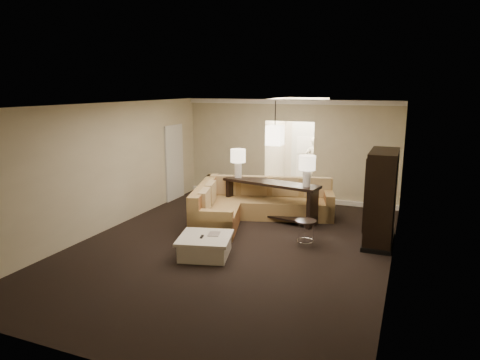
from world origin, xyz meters
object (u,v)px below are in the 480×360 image
at_px(armoire, 381,200).
at_px(coffee_table, 205,246).
at_px(sectional_sofa, 251,205).
at_px(person, 314,160).
at_px(console_table, 270,197).
at_px(drink_table, 306,227).

bearing_deg(armoire, coffee_table, -146.74).
xyz_separation_m(sectional_sofa, coffee_table, (-0.02, -2.43, -0.18)).
relative_size(sectional_sofa, person, 1.83).
bearing_deg(coffee_table, console_table, 81.18).
xyz_separation_m(coffee_table, armoire, (2.97, 1.95, 0.72)).
relative_size(armoire, person, 1.06).
relative_size(sectional_sofa, armoire, 1.73).
xyz_separation_m(console_table, drink_table, (1.21, -1.41, -0.17)).
bearing_deg(armoire, person, 118.50).
relative_size(coffee_table, drink_table, 2.23).
distance_m(armoire, person, 4.84).
distance_m(sectional_sofa, coffee_table, 2.44).
bearing_deg(person, sectional_sofa, 57.49).
height_order(coffee_table, armoire, armoire).
relative_size(armoire, drink_table, 3.63).
bearing_deg(coffee_table, armoire, 33.26).
bearing_deg(console_table, coffee_table, -88.12).
relative_size(sectional_sofa, drink_table, 6.29).
bearing_deg(drink_table, console_table, 130.67).
xyz_separation_m(armoire, drink_table, (-1.35, -0.70, -0.54)).
bearing_deg(sectional_sofa, armoire, -24.95).
distance_m(drink_table, person, 5.07).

